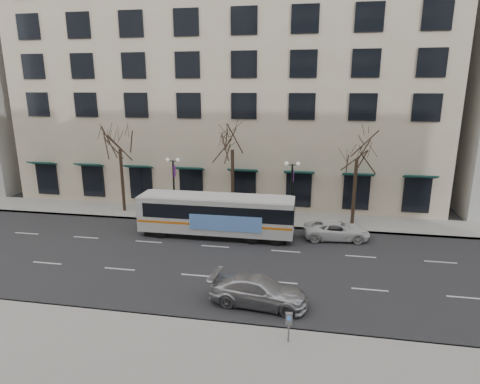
% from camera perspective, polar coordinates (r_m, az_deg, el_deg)
% --- Properties ---
extents(ground, '(160.00, 160.00, 0.00)m').
position_cam_1_polar(ground, '(26.73, -4.73, -9.58)').
color(ground, black).
rests_on(ground, ground).
extents(sidewalk_far, '(80.00, 4.00, 0.15)m').
position_cam_1_polar(sidewalk_far, '(34.33, 7.26, -3.93)').
color(sidewalk_far, gray).
rests_on(sidewalk_far, ground).
extents(building_hotel, '(40.00, 20.00, 24.00)m').
position_cam_1_polar(building_hotel, '(45.32, -0.60, 16.00)').
color(building_hotel, tan).
rests_on(building_hotel, ground).
extents(tree_far_left, '(3.60, 3.60, 8.34)m').
position_cam_1_polar(tree_far_left, '(36.50, -16.82, 7.36)').
color(tree_far_left, black).
rests_on(tree_far_left, ground).
extents(tree_far_mid, '(3.60, 3.60, 8.55)m').
position_cam_1_polar(tree_far_mid, '(33.20, -1.10, 7.66)').
color(tree_far_mid, black).
rests_on(tree_far_mid, ground).
extents(tree_far_right, '(3.60, 3.60, 8.06)m').
position_cam_1_polar(tree_far_right, '(32.84, 16.39, 6.14)').
color(tree_far_right, black).
rests_on(tree_far_right, ground).
extents(lamp_post_left, '(1.22, 0.45, 5.21)m').
position_cam_1_polar(lamp_post_left, '(34.65, -9.39, 1.10)').
color(lamp_post_left, black).
rests_on(lamp_post_left, ground).
extents(lamp_post_right, '(1.22, 0.45, 5.21)m').
position_cam_1_polar(lamp_post_right, '(32.75, 7.36, 0.39)').
color(lamp_post_right, black).
rests_on(lamp_post_right, ground).
extents(city_bus, '(11.67, 2.61, 3.16)m').
position_cam_1_polar(city_bus, '(30.14, -3.27, -3.19)').
color(city_bus, silver).
rests_on(city_bus, ground).
extents(silver_car, '(5.29, 2.55, 1.48)m').
position_cam_1_polar(silver_car, '(21.42, 2.67, -13.84)').
color(silver_car, '#B6B8BF').
rests_on(silver_car, ground).
extents(white_pickup, '(5.00, 2.67, 1.34)m').
position_cam_1_polar(white_pickup, '(30.73, 13.57, -5.32)').
color(white_pickup, silver).
rests_on(white_pickup, ground).
extents(pay_station, '(0.31, 0.21, 1.38)m').
position_cam_1_polar(pay_station, '(18.37, 6.98, -17.74)').
color(pay_station, gray).
rests_on(pay_station, sidewalk_near).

